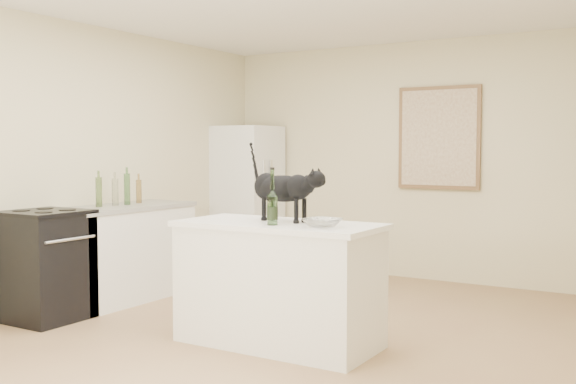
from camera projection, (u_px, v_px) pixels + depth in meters
The scene contains 16 objects.
floor at pixel (281, 336), 5.21m from camera, with size 5.50×5.50×0.00m, color #9C7C53.
wall_back at pixel (413, 161), 7.48m from camera, with size 4.50×4.50×0.00m, color beige.
wall_left at pixel (75, 163), 6.30m from camera, with size 5.50×5.50×0.00m, color beige.
island_base at pixel (279, 286), 4.96m from camera, with size 1.44×0.67×0.86m, color white.
island_top at pixel (279, 225), 4.94m from camera, with size 1.50×0.70×0.04m, color white.
left_cabinets at pixel (124, 254), 6.45m from camera, with size 0.60×1.40×0.86m, color white.
left_countertop at pixel (123, 207), 6.42m from camera, with size 0.62×1.44×0.04m, color gray.
stove at pixel (46, 266), 5.68m from camera, with size 0.60×0.60×0.90m, color black.
fridge at pixel (247, 197), 8.17m from camera, with size 0.68×0.68×1.70m, color white.
artwork_frame at pixel (439, 138), 7.28m from camera, with size 0.90×0.03×1.10m, color brown.
artwork_canvas at pixel (438, 138), 7.26m from camera, with size 0.82×0.00×1.02m, color beige.
black_cat at pixel (283, 192), 4.99m from camera, with size 0.62×0.19×0.43m, color black, non-canonical shape.
wine_bottle at pixel (272, 200), 4.76m from camera, with size 0.08×0.08×0.35m, color #275321.
glass_bowl at pixel (322, 223), 4.62m from camera, with size 0.25×0.25×0.06m, color silver.
fridge_paper at pixel (272, 168), 8.00m from camera, with size 0.01×0.15×0.19m, color silver.
counter_bottle_cluster at pixel (119, 191), 6.40m from camera, with size 0.12×0.56×0.30m.
Camera 1 is at (2.70, -4.36, 1.44)m, focal length 42.42 mm.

